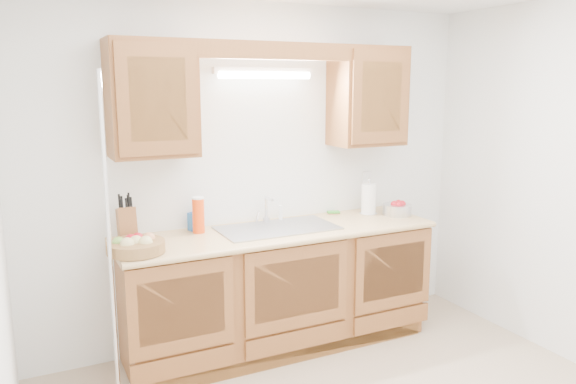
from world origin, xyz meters
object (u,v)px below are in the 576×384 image
fruit_basket (136,245)px  knife_block (127,224)px  paper_towel (369,199)px  apple_bowl (397,209)px

fruit_basket → knife_block: 0.28m
fruit_basket → knife_block: size_ratio=1.18×
paper_towel → apple_bowl: (0.19, -0.12, -0.07)m
paper_towel → knife_block: bearing=179.1°
knife_block → paper_towel: size_ratio=1.13×
apple_bowl → paper_towel: bearing=148.0°
knife_block → paper_towel: knife_block is taller
fruit_basket → apple_bowl: (2.06, 0.12, 0.00)m
fruit_basket → paper_towel: bearing=7.4°
knife_block → apple_bowl: 2.07m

